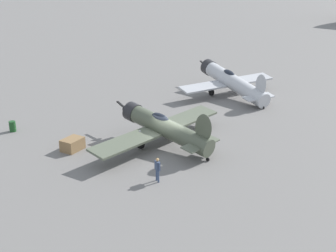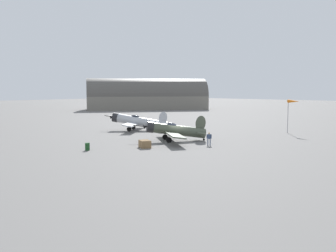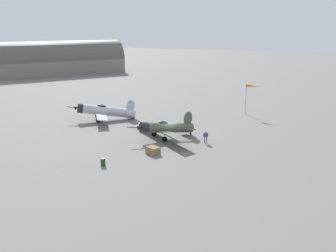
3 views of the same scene
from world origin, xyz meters
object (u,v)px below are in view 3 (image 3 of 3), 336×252
object	(u,v)px
fuel_drum	(103,162)
windsock_mast	(252,87)
equipment_crate	(153,150)
ground_crew_mechanic	(206,136)
airplane_mid_apron	(105,111)
airplane_foreground	(165,128)

from	to	relation	value
fuel_drum	windsock_mast	distance (m)	35.13
equipment_crate	windsock_mast	world-z (taller)	windsock_mast
windsock_mast	fuel_drum	bearing A→B (deg)	-107.85
windsock_mast	equipment_crate	bearing A→B (deg)	-104.78
ground_crew_mechanic	equipment_crate	distance (m)	8.59
airplane_mid_apron	equipment_crate	xyz separation A→B (m)	(15.42, -13.10, -1.15)
airplane_foreground	airplane_mid_apron	xyz separation A→B (m)	(-14.08, 6.11, 0.04)
airplane_foreground	windsock_mast	bearing A→B (deg)	-165.51
airplane_mid_apron	equipment_crate	bearing A→B (deg)	104.40
equipment_crate	fuel_drum	size ratio (longest dim) A/B	2.24
airplane_mid_apron	windsock_mast	distance (m)	26.67
airplane_foreground	windsock_mast	distance (m)	21.95
equipment_crate	fuel_drum	world-z (taller)	equipment_crate
airplane_mid_apron	fuel_drum	distance (m)	22.69
equipment_crate	windsock_mast	xyz separation A→B (m)	(7.11, 26.92, 4.72)
ground_crew_mechanic	equipment_crate	size ratio (longest dim) A/B	0.84
ground_crew_mechanic	equipment_crate	xyz separation A→B (m)	(-4.80, -7.09, -0.57)
airplane_foreground	fuel_drum	bearing A→B (deg)	27.90
airplane_mid_apron	airplane_foreground	bearing A→B (deg)	121.29
equipment_crate	windsock_mast	bearing A→B (deg)	75.22
airplane_mid_apron	equipment_crate	size ratio (longest dim) A/B	5.09
equipment_crate	fuel_drum	distance (m)	7.16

